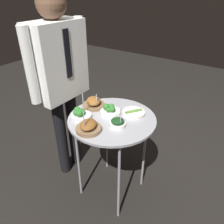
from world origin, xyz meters
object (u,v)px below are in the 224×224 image
(bowl_broccoli_mid_right, at_px, (110,111))
(bowl_spinach_front_left, at_px, (118,123))
(bowl_roast_far_rim, at_px, (88,127))
(bowl_broccoli_front_right, at_px, (80,114))
(bowl_roast_near_rim, at_px, (94,103))
(waiter_figure, at_px, (59,70))
(bowl_asparagus_mid_left, at_px, (134,113))
(serving_cart, at_px, (112,125))

(bowl_broccoli_mid_right, distance_m, bowl_spinach_front_left, 0.17)
(bowl_broccoli_mid_right, relative_size, bowl_spinach_front_left, 0.98)
(bowl_broccoli_mid_right, relative_size, bowl_roast_far_rim, 0.86)
(bowl_broccoli_front_right, bearing_deg, bowl_roast_near_rim, 8.32)
(bowl_broccoli_front_right, relative_size, waiter_figure, 0.11)
(bowl_broccoli_front_right, relative_size, bowl_roast_near_rim, 1.00)
(bowl_asparagus_mid_left, distance_m, bowl_roast_far_rim, 0.38)
(bowl_spinach_front_left, bearing_deg, bowl_broccoli_mid_right, 52.69)
(serving_cart, xyz_separation_m, bowl_roast_far_rim, (-0.22, 0.04, 0.09))
(bowl_roast_far_rim, distance_m, bowl_broccoli_front_right, 0.18)
(bowl_broccoli_mid_right, xyz_separation_m, bowl_broccoli_front_right, (-0.17, 0.15, 0.00))
(bowl_asparagus_mid_left, bearing_deg, bowl_spinach_front_left, 176.97)
(bowl_broccoli_front_right, bearing_deg, bowl_asparagus_mid_left, -47.71)
(serving_cart, relative_size, bowl_broccoli_mid_right, 4.92)
(bowl_asparagus_mid_left, height_order, bowl_roast_far_rim, bowl_roast_far_rim)
(bowl_spinach_front_left, bearing_deg, serving_cart, 54.24)
(bowl_roast_far_rim, height_order, bowl_broccoli_front_right, bowl_broccoli_front_right)
(bowl_broccoli_front_right, bearing_deg, waiter_figure, 66.88)
(bowl_roast_far_rim, height_order, waiter_figure, waiter_figure)
(serving_cart, relative_size, bowl_roast_far_rim, 4.25)
(bowl_broccoli_front_right, xyz_separation_m, waiter_figure, (0.14, 0.32, 0.23))
(bowl_roast_far_rim, bearing_deg, waiter_figure, 64.27)
(bowl_broccoli_mid_right, bearing_deg, bowl_broccoli_front_right, 138.58)
(serving_cart, relative_size, bowl_broccoli_front_right, 4.13)
(bowl_roast_near_rim, bearing_deg, bowl_broccoli_front_right, -171.68)
(serving_cart, distance_m, bowl_spinach_front_left, 0.14)
(bowl_roast_near_rim, bearing_deg, waiter_figure, 99.81)
(bowl_asparagus_mid_left, xyz_separation_m, bowl_roast_near_rim, (-0.08, 0.32, 0.02))
(bowl_broccoli_mid_right, distance_m, bowl_roast_near_rim, 0.18)
(bowl_roast_near_rim, distance_m, waiter_figure, 0.37)
(bowl_broccoli_mid_right, height_order, bowl_broccoli_front_right, bowl_broccoli_front_right)
(bowl_asparagus_mid_left, xyz_separation_m, bowl_broccoli_front_right, (-0.27, 0.29, 0.02))
(serving_cart, relative_size, bowl_asparagus_mid_left, 4.38)
(bowl_roast_far_rim, xyz_separation_m, waiter_figure, (0.23, 0.47, 0.23))
(bowl_roast_far_rim, bearing_deg, bowl_spinach_front_left, -39.89)
(bowl_spinach_front_left, height_order, bowl_broccoli_front_right, bowl_broccoli_front_right)
(serving_cart, xyz_separation_m, bowl_broccoli_mid_right, (0.04, 0.04, 0.09))
(serving_cart, distance_m, bowl_roast_far_rim, 0.24)
(bowl_spinach_front_left, xyz_separation_m, bowl_broccoli_front_right, (-0.06, 0.28, 0.00))
(bowl_broccoli_mid_right, xyz_separation_m, bowl_asparagus_mid_left, (0.10, -0.15, -0.02))
(bowl_asparagus_mid_left, relative_size, bowl_roast_near_rim, 0.95)
(waiter_figure, bearing_deg, bowl_roast_near_rim, -80.19)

